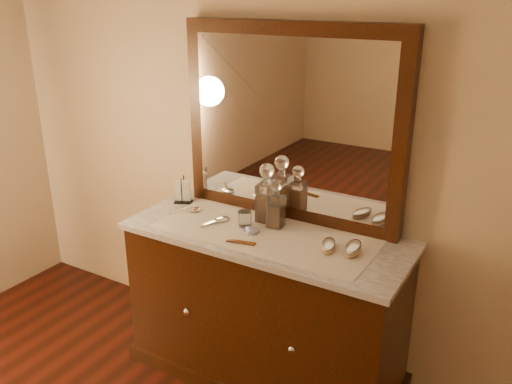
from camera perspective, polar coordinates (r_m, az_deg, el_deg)
dresser_cabinet at (r=2.86m, az=1.04°, el=-12.40°), size 1.40×0.55×0.82m
dresser_plinth at (r=3.08m, az=1.00°, el=-18.17°), size 1.46×0.59×0.08m
knob_left at (r=2.78m, az=-7.46°, el=-12.64°), size 0.04×0.04×0.04m
knob_right at (r=2.52m, az=3.90°, el=-16.57°), size 0.04×0.04×0.04m
marble_top at (r=2.65m, az=1.10°, el=-4.70°), size 1.44×0.59×0.03m
mirror_frame at (r=2.68m, az=3.78°, el=7.26°), size 1.20×0.08×1.00m
mirror_glass at (r=2.65m, az=3.44°, el=7.12°), size 1.06×0.01×0.86m
lace_runner at (r=2.63m, az=0.89°, el=-4.52°), size 1.10×0.45×0.00m
pin_dish at (r=2.64m, az=-0.52°, el=-4.19°), size 0.10×0.10×0.01m
comb at (r=2.53m, az=-1.63°, el=-5.42°), size 0.15×0.05×0.01m
napkin_rack at (r=3.02m, az=-7.87°, el=-0.03°), size 0.12×0.10×0.15m
decanter_left at (r=2.73m, az=1.18°, el=-0.76°), size 0.10×0.10×0.31m
decanter_right at (r=2.66m, az=2.18°, el=-1.80°), size 0.08×0.08×0.26m
brush_near at (r=2.48m, az=7.80°, el=-5.74°), size 0.10×0.16×0.04m
brush_far at (r=2.47m, az=10.42°, el=-5.99°), size 0.09×0.17×0.04m
hand_mirror_outer at (r=2.91m, az=-7.04°, el=-1.92°), size 0.16×0.16×0.02m
hand_mirror_inner at (r=2.77m, az=-4.02°, el=-3.01°), size 0.10×0.19×0.02m
tumblers at (r=2.69m, az=-1.21°, el=-2.90°), size 0.07×0.07×0.08m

